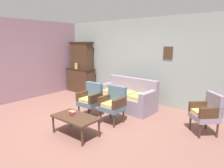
{
  "coord_description": "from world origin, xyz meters",
  "views": [
    {
      "loc": [
        3.28,
        -3.01,
        1.97
      ],
      "look_at": [
        0.02,
        1.05,
        0.85
      ],
      "focal_mm": 31.67,
      "sensor_mm": 36.0,
      "label": 1
    }
  ],
  "objects_px": {
    "vase_on_cabinet": "(76,66)",
    "book_stack_on_table": "(73,113)",
    "wingback_chair_by_fireplace": "(207,112)",
    "armchair_by_doorway": "(91,98)",
    "armchair_row_middle": "(113,103)",
    "side_cabinet": "(81,80)",
    "coffee_table": "(75,118)",
    "floral_couch": "(127,98)"
  },
  "relations": [
    {
      "from": "armchair_row_middle",
      "to": "wingback_chair_by_fireplace",
      "type": "distance_m",
      "value": 2.1
    },
    {
      "from": "armchair_by_doorway",
      "to": "wingback_chair_by_fireplace",
      "type": "bearing_deg",
      "value": 17.25
    },
    {
      "from": "floral_couch",
      "to": "armchair_by_doorway",
      "type": "height_order",
      "value": "same"
    },
    {
      "from": "book_stack_on_table",
      "to": "vase_on_cabinet",
      "type": "bearing_deg",
      "value": 137.25
    },
    {
      "from": "vase_on_cabinet",
      "to": "book_stack_on_table",
      "type": "bearing_deg",
      "value": -42.75
    },
    {
      "from": "armchair_row_middle",
      "to": "coffee_table",
      "type": "height_order",
      "value": "armchair_row_middle"
    },
    {
      "from": "floral_couch",
      "to": "book_stack_on_table",
      "type": "distance_m",
      "value": 2.1
    },
    {
      "from": "vase_on_cabinet",
      "to": "armchair_by_doorway",
      "type": "relative_size",
      "value": 0.26
    },
    {
      "from": "armchair_by_doorway",
      "to": "book_stack_on_table",
      "type": "relative_size",
      "value": 6.02
    },
    {
      "from": "wingback_chair_by_fireplace",
      "to": "armchair_by_doorway",
      "type": "bearing_deg",
      "value": -162.75
    },
    {
      "from": "floral_couch",
      "to": "armchair_row_middle",
      "type": "bearing_deg",
      "value": -72.7
    },
    {
      "from": "vase_on_cabinet",
      "to": "book_stack_on_table",
      "type": "relative_size",
      "value": 1.54
    },
    {
      "from": "armchair_row_middle",
      "to": "book_stack_on_table",
      "type": "height_order",
      "value": "armchair_row_middle"
    },
    {
      "from": "coffee_table",
      "to": "book_stack_on_table",
      "type": "xyz_separation_m",
      "value": [
        -0.12,
        0.03,
        0.09
      ]
    },
    {
      "from": "floral_couch",
      "to": "armchair_by_doorway",
      "type": "bearing_deg",
      "value": -109.3
    },
    {
      "from": "side_cabinet",
      "to": "coffee_table",
      "type": "height_order",
      "value": "side_cabinet"
    },
    {
      "from": "coffee_table",
      "to": "book_stack_on_table",
      "type": "bearing_deg",
      "value": 166.59
    },
    {
      "from": "vase_on_cabinet",
      "to": "armchair_by_doorway",
      "type": "bearing_deg",
      "value": -33.73
    },
    {
      "from": "armchair_by_doorway",
      "to": "floral_couch",
      "type": "bearing_deg",
      "value": 70.7
    },
    {
      "from": "vase_on_cabinet",
      "to": "armchair_row_middle",
      "type": "xyz_separation_m",
      "value": [
        2.99,
        -1.45,
        -0.55
      ]
    },
    {
      "from": "armchair_by_doorway",
      "to": "book_stack_on_table",
      "type": "distance_m",
      "value": 1.05
    },
    {
      "from": "armchair_row_middle",
      "to": "wingback_chair_by_fireplace",
      "type": "relative_size",
      "value": 1.0
    },
    {
      "from": "floral_couch",
      "to": "coffee_table",
      "type": "height_order",
      "value": "floral_couch"
    },
    {
      "from": "floral_couch",
      "to": "wingback_chair_by_fireplace",
      "type": "bearing_deg",
      "value": -7.45
    },
    {
      "from": "side_cabinet",
      "to": "book_stack_on_table",
      "type": "bearing_deg",
      "value": -45.16
    },
    {
      "from": "wingback_chair_by_fireplace",
      "to": "book_stack_on_table",
      "type": "distance_m",
      "value": 2.89
    },
    {
      "from": "armchair_by_doorway",
      "to": "wingback_chair_by_fireplace",
      "type": "height_order",
      "value": "same"
    },
    {
      "from": "armchair_by_doorway",
      "to": "wingback_chair_by_fireplace",
      "type": "relative_size",
      "value": 1.0
    },
    {
      "from": "armchair_by_doorway",
      "to": "armchair_row_middle",
      "type": "height_order",
      "value": "same"
    },
    {
      "from": "side_cabinet",
      "to": "floral_couch",
      "type": "height_order",
      "value": "side_cabinet"
    },
    {
      "from": "floral_couch",
      "to": "armchair_by_doorway",
      "type": "xyz_separation_m",
      "value": [
        -0.4,
        -1.13,
        0.17
      ]
    },
    {
      "from": "armchair_row_middle",
      "to": "book_stack_on_table",
      "type": "bearing_deg",
      "value": -107.17
    },
    {
      "from": "vase_on_cabinet",
      "to": "armchair_row_middle",
      "type": "height_order",
      "value": "vase_on_cabinet"
    },
    {
      "from": "vase_on_cabinet",
      "to": "coffee_table",
      "type": "height_order",
      "value": "vase_on_cabinet"
    },
    {
      "from": "side_cabinet",
      "to": "vase_on_cabinet",
      "type": "height_order",
      "value": "vase_on_cabinet"
    },
    {
      "from": "vase_on_cabinet",
      "to": "coffee_table",
      "type": "distance_m",
      "value": 3.81
    },
    {
      "from": "armchair_row_middle",
      "to": "armchair_by_doorway",
      "type": "bearing_deg",
      "value": -175.57
    },
    {
      "from": "coffee_table",
      "to": "side_cabinet",
      "type": "bearing_deg",
      "value": 135.77
    },
    {
      "from": "floral_couch",
      "to": "coffee_table",
      "type": "distance_m",
      "value": 2.13
    },
    {
      "from": "side_cabinet",
      "to": "vase_on_cabinet",
      "type": "xyz_separation_m",
      "value": [
        -0.04,
        -0.18,
        0.58
      ]
    },
    {
      "from": "side_cabinet",
      "to": "book_stack_on_table",
      "type": "height_order",
      "value": "side_cabinet"
    },
    {
      "from": "armchair_by_doorway",
      "to": "wingback_chair_by_fireplace",
      "type": "xyz_separation_m",
      "value": [
        2.68,
        0.83,
        0.0
      ]
    }
  ]
}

